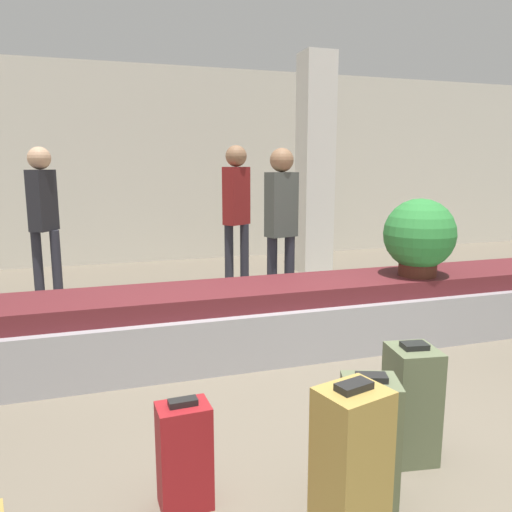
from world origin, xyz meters
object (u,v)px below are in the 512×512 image
Objects in this scene: suitcase_3 at (184,455)px; traveler_2 at (236,205)px; potted_plant_0 at (419,237)px; traveler_0 at (43,211)px; suitcase_1 at (411,403)px; suitcase_4 at (351,472)px; pillar at (315,166)px; traveler_1 at (281,216)px; suitcase_0 at (369,439)px.

traveler_2 reaches higher than suitcase_3.
potted_plant_0 is 0.39× the size of traveler_0.
suitcase_1 is 0.88× the size of suitcase_4.
suitcase_3 is (-2.79, -4.75, -1.34)m from pillar.
suitcase_3 is 0.76× the size of potted_plant_0.
traveler_1 is at bearing 94.90° from traveler_0.
pillar is 1.74× the size of traveler_2.
traveler_1 is at bearing -122.88° from pillar.
suitcase_4 is 0.42× the size of traveler_0.
traveler_2 is at bearing 86.85° from traveler_1.
suitcase_4 is 1.06× the size of potted_plant_0.
traveler_0 is at bearing 127.37° from suitcase_1.
traveler_1 is (0.67, 3.00, 0.77)m from suitcase_0.
suitcase_4 is 4.39m from traveler_2.
suitcase_1 is at bearing -111.71° from traveler_1.
traveler_0 is 1.02× the size of traveler_1.
suitcase_3 is (-1.25, -0.02, -0.06)m from suitcase_1.
suitcase_1 is (-1.54, -4.72, -1.28)m from pillar.
traveler_2 is at bearing 115.38° from traveler_0.
suitcase_3 is 3.29m from traveler_1.
potted_plant_0 is 4.07m from traveler_0.
suitcase_1 is at bearing 59.38° from traveler_0.
potted_plant_0 is at bearing 86.68° from traveler_0.
suitcase_0 is 0.34× the size of traveler_2.
potted_plant_0 is at bearing 69.41° from suitcase_0.
suitcase_4 reaches higher than suitcase_3.
suitcase_3 is at bearing -134.65° from traveler_1.
traveler_0 is (-3.70, -0.77, -0.50)m from pillar.
traveler_2 is at bearing 68.34° from suitcase_3.
suitcase_1 is 2.89m from traveler_1.
pillar reaches higher than suitcase_3.
potted_plant_0 is 1.45m from traveler_1.
pillar reaches higher than traveler_2.
suitcase_1 is (0.39, 0.23, 0.02)m from suitcase_0.
potted_plant_0 reaches higher than suitcase_1.
pillar is 5.81m from suitcase_4.
suitcase_4 is (-0.65, -0.52, 0.04)m from suitcase_1.
pillar is 1.84m from traveler_2.
traveler_1 reaches higher than suitcase_0.
suitcase_3 is 4.09m from traveler_2.
potted_plant_0 is (1.60, 1.90, 0.66)m from suitcase_0.
suitcase_1 is 2.17m from potted_plant_0.
pillar is at bearing 0.09° from traveler_2.
pillar is 5.91× the size of suitcase_3.
traveler_0 is at bearing 132.42° from suitcase_0.
traveler_1 is at bearing 59.20° from suitcase_4.
suitcase_1 is 0.37× the size of traveler_0.
suitcase_3 is at bearing -145.37° from potted_plant_0.
traveler_2 is (-1.48, -0.97, -0.48)m from pillar.
suitcase_3 is 3.07m from potted_plant_0.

